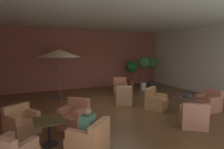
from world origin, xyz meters
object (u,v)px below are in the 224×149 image
at_px(iced_drink_cup, 189,96).
at_px(potted_tree_mid_left, 151,65).
at_px(open_laptop, 185,97).
at_px(armchair_front_left_north, 209,103).
at_px(cafe_table_mid_center, 121,89).
at_px(armchair_front_left_south, 193,118).
at_px(potted_tree_mid_right, 132,68).
at_px(armchair_front_left_east, 156,101).
at_px(armchair_front_right_north, 22,123).
at_px(armchair_mid_center_north, 123,97).
at_px(cafe_table_front_right, 49,126).
at_px(potted_tree_left_corner, 144,65).
at_px(patron_blue_shirt, 88,123).
at_px(armchair_front_right_west, 75,117).
at_px(cafe_table_front_left, 186,101).
at_px(armchair_front_right_south, 89,141).
at_px(armchair_mid_center_east, 120,88).

bearing_deg(iced_drink_cup, potted_tree_mid_left, 67.79).
bearing_deg(open_laptop, armchair_front_left_north, 0.31).
bearing_deg(cafe_table_mid_center, armchair_front_left_south, -84.71).
distance_m(armchair_front_left_south, open_laptop, 1.15).
bearing_deg(potted_tree_mid_right, armchair_front_left_north, -91.15).
bearing_deg(armchair_front_left_east, armchair_front_left_north, -30.95).
relative_size(armchair_front_left_east, armchair_front_right_north, 1.03).
relative_size(armchair_front_left_north, armchair_mid_center_north, 0.90).
height_order(cafe_table_front_right, cafe_table_mid_center, same).
bearing_deg(armchair_front_left_south, armchair_front_left_north, 25.54).
distance_m(potted_tree_left_corner, patron_blue_shirt, 7.62).
relative_size(armchair_mid_center_north, potted_tree_left_corner, 0.45).
bearing_deg(armchair_front_left_north, cafe_table_mid_center, 125.67).
bearing_deg(iced_drink_cup, armchair_mid_center_north, 128.07).
xyz_separation_m(armchair_front_left_east, armchair_front_right_west, (-3.47, -0.44, 0.02)).
distance_m(armchair_front_left_north, armchair_front_left_south, 2.11).
xyz_separation_m(cafe_table_front_left, potted_tree_mid_right, (1.31, 6.10, 0.67)).
bearing_deg(patron_blue_shirt, cafe_table_mid_center, 53.72).
bearing_deg(cafe_table_mid_center, iced_drink_cup, -68.52).
distance_m(armchair_front_left_south, armchair_front_right_west, 3.70).
xyz_separation_m(armchair_front_left_north, armchair_front_left_south, (-1.91, -0.91, -0.01)).
bearing_deg(armchair_front_right_south, potted_tree_left_corner, 46.04).
bearing_deg(armchair_front_left_north, potted_tree_left_corner, 90.74).
height_order(armchair_mid_center_north, armchair_mid_center_east, armchair_mid_center_east).
xyz_separation_m(armchair_front_left_north, potted_tree_left_corner, (-0.06, 4.45, 1.23)).
bearing_deg(cafe_table_front_left, armchair_front_right_north, 172.29).
bearing_deg(potted_tree_mid_left, armchair_front_right_north, -150.64).
relative_size(armchair_front_right_south, patron_blue_shirt, 1.64).
xyz_separation_m(armchair_front_left_south, patron_blue_shirt, (-3.44, -0.07, 0.44)).
height_order(armchair_front_left_east, potted_tree_mid_left, potted_tree_mid_left).
relative_size(armchair_front_left_east, armchair_front_left_south, 1.01).
distance_m(armchair_front_right_south, potted_tree_mid_left, 8.96).
relative_size(armchair_front_left_north, potted_tree_mid_right, 0.49).
distance_m(armchair_front_right_north, armchair_mid_center_north, 4.26).
distance_m(cafe_table_front_left, open_laptop, 0.23).
distance_m(armchair_front_left_north, cafe_table_front_right, 6.11).
relative_size(armchair_front_left_south, armchair_front_right_north, 1.02).
xyz_separation_m(armchair_front_right_north, armchair_front_right_south, (1.42, -1.80, 0.00)).
bearing_deg(armchair_front_left_north, cafe_table_front_right, -178.47).
xyz_separation_m(potted_tree_left_corner, potted_tree_mid_left, (1.11, 0.73, -0.09)).
bearing_deg(open_laptop, iced_drink_cup, 10.37).
xyz_separation_m(armchair_mid_center_north, patron_blue_shirt, (-2.63, -3.15, 0.41)).
bearing_deg(cafe_table_mid_center, cafe_table_front_right, -138.73).
height_order(armchair_front_right_north, cafe_table_mid_center, armchair_front_right_north).
bearing_deg(armchair_front_left_east, potted_tree_mid_left, 55.31).
height_order(armchair_front_left_east, potted_tree_left_corner, potted_tree_left_corner).
distance_m(armchair_front_right_north, potted_tree_mid_left, 9.02).
bearing_deg(iced_drink_cup, potted_tree_mid_right, 79.12).
relative_size(armchair_front_left_north, potted_tree_left_corner, 0.40).
relative_size(cafe_table_front_left, armchair_front_left_east, 0.83).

